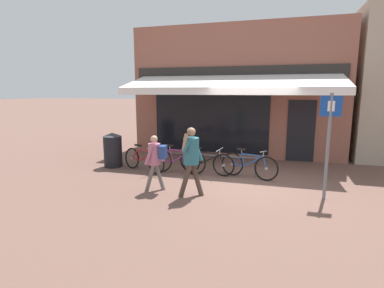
{
  "coord_description": "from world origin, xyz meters",
  "views": [
    {
      "loc": [
        0.79,
        -7.91,
        2.39
      ],
      "look_at": [
        -1.34,
        -0.63,
        1.05
      ],
      "focal_mm": 28.0,
      "sensor_mm": 36.0,
      "label": 1
    }
  ],
  "objects_px": {
    "pedestrian_adult": "(191,155)",
    "pedestrian_child": "(156,157)",
    "parking_sign": "(329,135)",
    "bicycle_purple": "(177,161)",
    "litter_bin": "(113,150)",
    "bicycle_blue": "(249,165)",
    "bicycle_black": "(206,162)",
    "bicycle_red": "(144,160)"
  },
  "relations": [
    {
      "from": "pedestrian_adult",
      "to": "pedestrian_child",
      "type": "relative_size",
      "value": 1.18
    },
    {
      "from": "parking_sign",
      "to": "bicycle_purple",
      "type": "bearing_deg",
      "value": 163.98
    },
    {
      "from": "litter_bin",
      "to": "bicycle_blue",
      "type": "bearing_deg",
      "value": -0.94
    },
    {
      "from": "bicycle_blue",
      "to": "parking_sign",
      "type": "relative_size",
      "value": 0.69
    },
    {
      "from": "bicycle_black",
      "to": "bicycle_purple",
      "type": "bearing_deg",
      "value": -162.9
    },
    {
      "from": "bicycle_purple",
      "to": "bicycle_blue",
      "type": "distance_m",
      "value": 2.07
    },
    {
      "from": "pedestrian_adult",
      "to": "bicycle_blue",
      "type": "bearing_deg",
      "value": -121.03
    },
    {
      "from": "bicycle_purple",
      "to": "pedestrian_child",
      "type": "relative_size",
      "value": 1.27
    },
    {
      "from": "bicycle_red",
      "to": "litter_bin",
      "type": "relative_size",
      "value": 1.5
    },
    {
      "from": "bicycle_black",
      "to": "litter_bin",
      "type": "height_order",
      "value": "litter_bin"
    },
    {
      "from": "bicycle_black",
      "to": "litter_bin",
      "type": "xyz_separation_m",
      "value": [
        -3.08,
        0.06,
        0.19
      ]
    },
    {
      "from": "pedestrian_child",
      "to": "bicycle_black",
      "type": "bearing_deg",
      "value": -119.43
    },
    {
      "from": "bicycle_purple",
      "to": "litter_bin",
      "type": "height_order",
      "value": "litter_bin"
    },
    {
      "from": "bicycle_red",
      "to": "bicycle_purple",
      "type": "relative_size",
      "value": 0.95
    },
    {
      "from": "bicycle_red",
      "to": "litter_bin",
      "type": "xyz_separation_m",
      "value": [
        -1.2,
        0.26,
        0.2
      ]
    },
    {
      "from": "bicycle_red",
      "to": "pedestrian_adult",
      "type": "xyz_separation_m",
      "value": [
        1.99,
        -1.68,
        0.62
      ]
    },
    {
      "from": "bicycle_red",
      "to": "pedestrian_adult",
      "type": "relative_size",
      "value": 1.02
    },
    {
      "from": "bicycle_purple",
      "to": "litter_bin",
      "type": "bearing_deg",
      "value": 177.06
    },
    {
      "from": "bicycle_blue",
      "to": "pedestrian_adult",
      "type": "bearing_deg",
      "value": -105.21
    },
    {
      "from": "bicycle_red",
      "to": "pedestrian_adult",
      "type": "distance_m",
      "value": 2.68
    },
    {
      "from": "bicycle_red",
      "to": "parking_sign",
      "type": "distance_m",
      "value": 5.14
    },
    {
      "from": "bicycle_purple",
      "to": "parking_sign",
      "type": "height_order",
      "value": "parking_sign"
    },
    {
      "from": "bicycle_blue",
      "to": "parking_sign",
      "type": "xyz_separation_m",
      "value": [
        1.81,
        -1.21,
        1.08
      ]
    },
    {
      "from": "bicycle_blue",
      "to": "parking_sign",
      "type": "height_order",
      "value": "parking_sign"
    },
    {
      "from": "bicycle_blue",
      "to": "parking_sign",
      "type": "bearing_deg",
      "value": -18.31
    },
    {
      "from": "pedestrian_adult",
      "to": "litter_bin",
      "type": "xyz_separation_m",
      "value": [
        -3.19,
        1.94,
        -0.43
      ]
    },
    {
      "from": "pedestrian_child",
      "to": "parking_sign",
      "type": "height_order",
      "value": "parking_sign"
    },
    {
      "from": "pedestrian_child",
      "to": "bicycle_red",
      "type": "bearing_deg",
      "value": -59.28
    },
    {
      "from": "bicycle_purple",
      "to": "litter_bin",
      "type": "xyz_separation_m",
      "value": [
        -2.24,
        0.17,
        0.17
      ]
    },
    {
      "from": "bicycle_blue",
      "to": "litter_bin",
      "type": "bearing_deg",
      "value": -165.31
    },
    {
      "from": "pedestrian_child",
      "to": "parking_sign",
      "type": "bearing_deg",
      "value": -176.41
    },
    {
      "from": "bicycle_red",
      "to": "litter_bin",
      "type": "bearing_deg",
      "value": -168.5
    },
    {
      "from": "bicycle_blue",
      "to": "pedestrian_adult",
      "type": "relative_size",
      "value": 1.02
    },
    {
      "from": "bicycle_red",
      "to": "bicycle_blue",
      "type": "height_order",
      "value": "bicycle_blue"
    },
    {
      "from": "pedestrian_child",
      "to": "parking_sign",
      "type": "relative_size",
      "value": 0.58
    },
    {
      "from": "bicycle_blue",
      "to": "litter_bin",
      "type": "relative_size",
      "value": 1.49
    },
    {
      "from": "bicycle_purple",
      "to": "bicycle_blue",
      "type": "height_order",
      "value": "bicycle_purple"
    },
    {
      "from": "bicycle_red",
      "to": "pedestrian_adult",
      "type": "height_order",
      "value": "pedestrian_adult"
    },
    {
      "from": "pedestrian_child",
      "to": "litter_bin",
      "type": "relative_size",
      "value": 1.25
    },
    {
      "from": "pedestrian_adult",
      "to": "litter_bin",
      "type": "height_order",
      "value": "pedestrian_adult"
    },
    {
      "from": "bicycle_blue",
      "to": "bicycle_red",
      "type": "bearing_deg",
      "value": -160.87
    },
    {
      "from": "bicycle_red",
      "to": "bicycle_black",
      "type": "distance_m",
      "value": 1.9
    }
  ]
}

